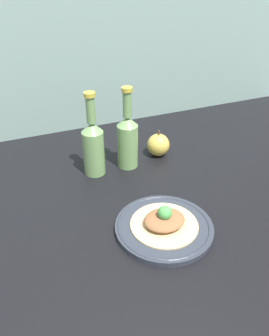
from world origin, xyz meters
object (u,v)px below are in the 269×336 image
plated_food (164,220)px  cider_bottle_right (128,139)px  plate (164,227)px  apple (158,145)px  cider_bottle_left (93,145)px

plated_food → cider_bottle_right: cider_bottle_right is taller
plated_food → cider_bottle_right: 32.78cm
plate → apple: 37.63cm
plated_food → cider_bottle_left: size_ratio=0.64×
plate → cider_bottle_right: 33.25cm
cider_bottle_right → apple: 13.71cm
plate → cider_bottle_left: (-8.07, 31.91, 8.81)cm
plated_food → apple: apple is taller
cider_bottle_left → apple: (23.35, 2.35, -5.85)cm
plated_food → apple: bearing=66.0°
cider_bottle_right → apple: cider_bottle_right is taller
plated_food → apple: size_ratio=1.84×
plated_food → plate: bearing=0.0°
cider_bottle_right → plate: bearing=-95.6°
cider_bottle_right → apple: bearing=10.9°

